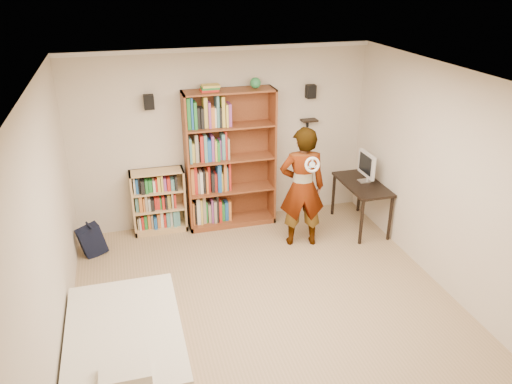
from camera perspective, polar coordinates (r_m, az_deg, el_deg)
ground at (r=6.05m, az=1.61°, el=-13.48°), size 4.50×5.00×0.01m
room_shell at (r=5.16m, az=1.84°, el=2.16°), size 4.52×5.02×2.71m
crown_molding at (r=4.89m, az=1.99°, el=12.06°), size 4.50×5.00×0.06m
speaker_left at (r=7.18m, az=-12.15°, el=10.02°), size 0.14×0.12×0.20m
speaker_right at (r=7.69m, az=6.28°, el=11.35°), size 0.14×0.12×0.20m
wall_shelf at (r=7.81m, az=6.10°, el=8.15°), size 0.25×0.16×0.02m
tall_bookshelf at (r=7.51m, az=-2.95°, el=3.65°), size 1.34×0.39×2.12m
low_bookshelf at (r=7.63m, az=-11.05°, el=-1.06°), size 0.79×0.30×0.99m
computer_desk at (r=7.84m, az=11.85°, el=-1.45°), size 0.54×1.08×0.73m
imac at (r=7.67m, az=12.39°, el=2.77°), size 0.15×0.47×0.46m
daybed at (r=5.42m, az=-14.72°, el=-16.17°), size 1.16×1.78×0.52m
person at (r=7.03m, az=5.30°, el=0.53°), size 0.71×0.54×1.77m
wii_wheel at (r=6.57m, az=6.45°, el=3.12°), size 0.21×0.08×0.22m
navy_bag at (r=7.35m, az=-18.25°, el=-5.24°), size 0.40×0.33×0.47m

